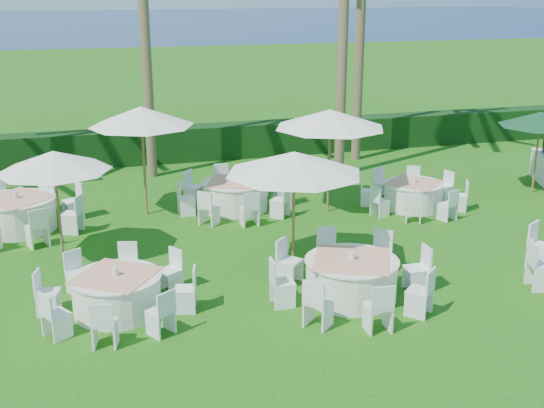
{
  "coord_description": "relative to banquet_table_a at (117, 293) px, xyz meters",
  "views": [
    {
      "loc": [
        -4.53,
        -11.71,
        5.96
      ],
      "look_at": [
        -0.58,
        2.24,
        1.3
      ],
      "focal_mm": 45.0,
      "sensor_mm": 36.0,
      "label": 1
    }
  ],
  "objects": [
    {
      "name": "umbrella_c",
      "position": [
        1.14,
        5.78,
        2.3
      ],
      "size": [
        2.78,
        2.78,
        2.96
      ],
      "color": "brown",
      "rests_on": "ground"
    },
    {
      "name": "palm_b",
      "position": [
        1.73,
        9.67,
        4.77
      ],
      "size": [
        4.39,
        4.19,
        9.42
      ],
      "color": "brown",
      "rests_on": "ground"
    },
    {
      "name": "palm_d",
      "position": [
        9.02,
        10.0,
        4.5
      ],
      "size": [
        4.12,
        4.4,
        8.88
      ],
      "color": "brown",
      "rests_on": "ground"
    },
    {
      "name": "umbrella_green",
      "position": [
        12.57,
        4.68,
        1.84
      ],
      "size": [
        2.42,
        2.42,
        2.46
      ],
      "color": "brown",
      "rests_on": "ground"
    },
    {
      "name": "umbrella_d",
      "position": [
        5.98,
        4.64,
        2.19
      ],
      "size": [
        3.01,
        3.01,
        2.84
      ],
      "color": "brown",
      "rests_on": "ground"
    },
    {
      "name": "ground",
      "position": [
        4.15,
        -0.44,
        -0.4
      ],
      "size": [
        120.0,
        120.0,
        0.0
      ],
      "primitive_type": "plane",
      "color": "#1A530E",
      "rests_on": "ground"
    },
    {
      "name": "banquet_table_b",
      "position": [
        4.52,
        -0.63,
        0.03
      ],
      "size": [
        3.27,
        3.27,
        0.99
      ],
      "color": "white",
      "rests_on": "ground"
    },
    {
      "name": "banquet_table_e",
      "position": [
        3.57,
        5.5,
        0.03
      ],
      "size": [
        3.21,
        3.21,
        0.97
      ],
      "color": "white",
      "rests_on": "ground"
    },
    {
      "name": "hedge",
      "position": [
        4.15,
        11.56,
        0.2
      ],
      "size": [
        34.0,
        1.0,
        1.2
      ],
      "primitive_type": "cube",
      "color": "black",
      "rests_on": "ground"
    },
    {
      "name": "umbrella_a",
      "position": [
        -1.03,
        2.92,
        1.93
      ],
      "size": [
        2.48,
        2.48,
        2.56
      ],
      "color": "brown",
      "rests_on": "ground"
    },
    {
      "name": "ocean",
      "position": [
        4.15,
        101.56,
        -0.4
      ],
      "size": [
        260.0,
        260.0,
        0.0
      ],
      "primitive_type": "plane",
      "color": "#062044",
      "rests_on": "ground"
    },
    {
      "name": "banquet_table_d",
      "position": [
        -2.13,
        5.39,
        0.05
      ],
      "size": [
        3.29,
        3.29,
        1.01
      ],
      "color": "white",
      "rests_on": "ground"
    },
    {
      "name": "umbrella_b",
      "position": [
        3.8,
        0.92,
        2.06
      ],
      "size": [
        2.93,
        2.93,
        2.69
      ],
      "color": "brown",
      "rests_on": "ground"
    },
    {
      "name": "banquet_table_f",
      "position": [
        8.39,
        4.3,
        -0.01
      ],
      "size": [
        2.88,
        2.88,
        0.89
      ],
      "color": "white",
      "rests_on": "ground"
    },
    {
      "name": "banquet_table_a",
      "position": [
        0.0,
        0.0,
        0.0
      ],
      "size": [
        3.0,
        3.0,
        0.91
      ],
      "color": "white",
      "rests_on": "ground"
    }
  ]
}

